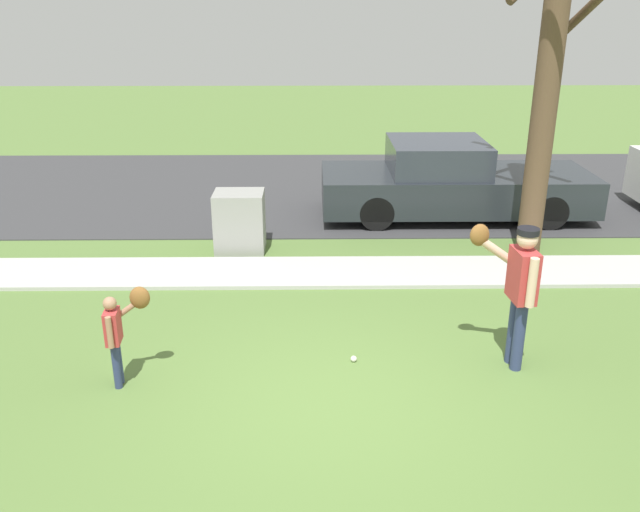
# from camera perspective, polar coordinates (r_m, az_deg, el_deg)

# --- Properties ---
(ground_plane) EXTENTS (48.00, 48.00, 0.00)m
(ground_plane) POSITION_cam_1_polar(r_m,az_deg,el_deg) (10.36, 0.29, -1.76)
(ground_plane) COLOR #567538
(sidewalk_strip) EXTENTS (36.00, 1.20, 0.06)m
(sidewalk_strip) POSITION_cam_1_polar(r_m,az_deg,el_deg) (10.44, 0.28, -1.39)
(sidewalk_strip) COLOR #B2B2AD
(sidewalk_strip) RESTS_ON ground
(road_surface) EXTENTS (36.00, 6.80, 0.02)m
(road_surface) POSITION_cam_1_polar(r_m,az_deg,el_deg) (15.18, -0.05, 5.83)
(road_surface) COLOR #38383A
(road_surface) RESTS_ON ground
(person_adult) EXTENTS (0.72, 0.60, 1.71)m
(person_adult) POSITION_cam_1_polar(r_m,az_deg,el_deg) (7.82, 16.61, -2.13)
(person_adult) COLOR navy
(person_adult) RESTS_ON ground
(person_child) EXTENTS (0.47, 0.46, 1.12)m
(person_child) POSITION_cam_1_polar(r_m,az_deg,el_deg) (7.60, -16.76, -5.76)
(person_child) COLOR navy
(person_child) RESTS_ON ground
(baseball) EXTENTS (0.07, 0.07, 0.07)m
(baseball) POSITION_cam_1_polar(r_m,az_deg,el_deg) (8.02, 2.90, -8.79)
(baseball) COLOR white
(baseball) RESTS_ON ground
(utility_cabinet) EXTENTS (0.83, 0.68, 1.02)m
(utility_cabinet) POSITION_cam_1_polar(r_m,az_deg,el_deg) (11.36, -6.89, 2.95)
(utility_cabinet) COLOR gray
(utility_cabinet) RESTS_ON ground
(street_tree_near) EXTENTS (1.85, 1.89, 5.98)m
(street_tree_near) POSITION_cam_1_polar(r_m,az_deg,el_deg) (11.25, 19.14, 15.59)
(street_tree_near) COLOR brown
(street_tree_near) RESTS_ON ground
(parked_pickup_dark) EXTENTS (5.20, 1.95, 1.48)m
(parked_pickup_dark) POSITION_cam_1_polar(r_m,az_deg,el_deg) (13.32, 11.18, 6.17)
(parked_pickup_dark) COLOR #23282D
(parked_pickup_dark) RESTS_ON road_surface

